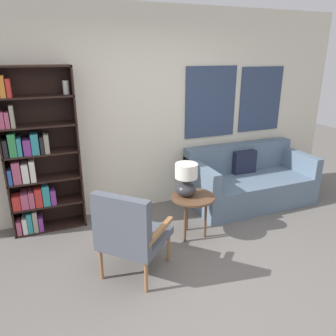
{
  "coord_description": "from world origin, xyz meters",
  "views": [
    {
      "loc": [
        -1.24,
        -2.17,
        2.11
      ],
      "look_at": [
        0.06,
        1.02,
        0.9
      ],
      "focal_mm": 35.0,
      "sensor_mm": 36.0,
      "label": 1
    }
  ],
  "objects_px": {
    "bookshelf": "(34,160)",
    "table_lamp": "(186,179)",
    "couch": "(248,182)",
    "side_table": "(193,201)",
    "armchair": "(129,231)"
  },
  "relations": [
    {
      "from": "bookshelf",
      "to": "table_lamp",
      "type": "distance_m",
      "value": 1.82
    },
    {
      "from": "side_table",
      "to": "couch",
      "type": "bearing_deg",
      "value": 26.61
    },
    {
      "from": "bookshelf",
      "to": "side_table",
      "type": "xyz_separation_m",
      "value": [
        1.67,
        -0.89,
        -0.44
      ]
    },
    {
      "from": "bookshelf",
      "to": "side_table",
      "type": "relative_size",
      "value": 3.74
    },
    {
      "from": "bookshelf",
      "to": "armchair",
      "type": "bearing_deg",
      "value": -60.1
    },
    {
      "from": "table_lamp",
      "to": "side_table",
      "type": "bearing_deg",
      "value": -32.27
    },
    {
      "from": "couch",
      "to": "side_table",
      "type": "bearing_deg",
      "value": -153.39
    },
    {
      "from": "bookshelf",
      "to": "armchair",
      "type": "xyz_separation_m",
      "value": [
        0.77,
        -1.34,
        -0.4
      ]
    },
    {
      "from": "bookshelf",
      "to": "table_lamp",
      "type": "bearing_deg",
      "value": -27.74
    },
    {
      "from": "bookshelf",
      "to": "couch",
      "type": "bearing_deg",
      "value": -5.5
    },
    {
      "from": "side_table",
      "to": "table_lamp",
      "type": "distance_m",
      "value": 0.28
    },
    {
      "from": "armchair",
      "to": "side_table",
      "type": "relative_size",
      "value": 1.74
    },
    {
      "from": "couch",
      "to": "table_lamp",
      "type": "bearing_deg",
      "value": -156.35
    },
    {
      "from": "armchair",
      "to": "couch",
      "type": "height_order",
      "value": "armchair"
    },
    {
      "from": "armchair",
      "to": "side_table",
      "type": "height_order",
      "value": "armchair"
    }
  ]
}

